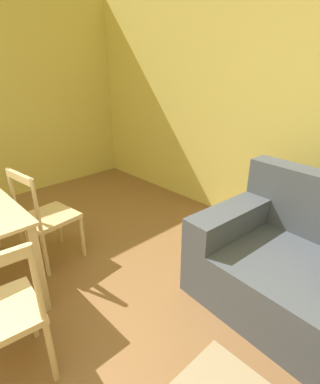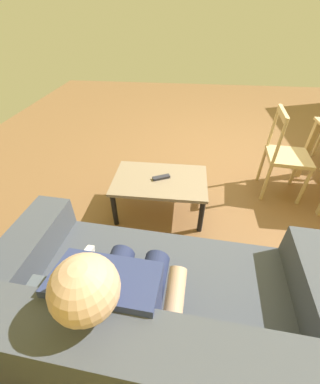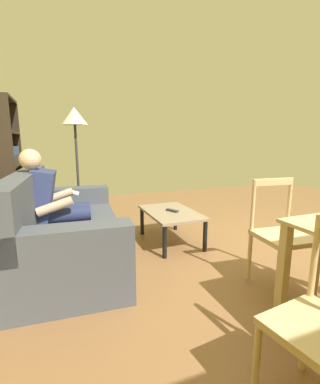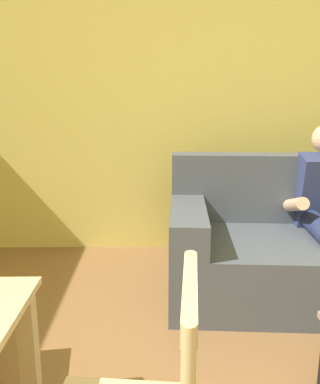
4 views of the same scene
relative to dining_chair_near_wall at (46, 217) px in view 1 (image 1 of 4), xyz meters
The scene contains 2 objects.
wall_back 2.50m from the dining_chair_near_wall, 59.43° to the left, with size 6.03×0.12×2.59m, color #DBC660.
dining_chair_near_wall is the anchor object (origin of this frame).
Camera 1 is at (1.18, 0.31, 1.70)m, focal length 27.69 mm.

